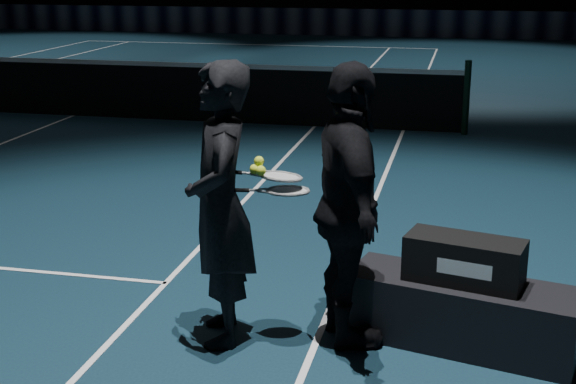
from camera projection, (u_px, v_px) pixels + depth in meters
name	position (u px, v px, depth m)	size (l,w,h in m)	color
floor	(72.00, 117.00, 13.33)	(36.00, 36.00, 0.00)	#0E2233
court_lines	(72.00, 116.00, 13.33)	(10.98, 23.78, 0.01)	white
net_post_right	(466.00, 98.00, 11.84)	(0.10, 0.10, 1.10)	black
net_mesh	(70.00, 90.00, 13.21)	(12.80, 0.02, 0.86)	black
net_tape	(67.00, 61.00, 13.08)	(12.80, 0.03, 0.07)	white
sponsor_backdrop	(281.00, 21.00, 27.73)	(22.00, 0.15, 0.90)	black
player_bench	(461.00, 313.00, 5.40)	(1.53, 0.51, 0.46)	black
racket_bag	(464.00, 260.00, 5.29)	(0.76, 0.33, 0.31)	black
bag_signature	(464.00, 269.00, 5.14)	(0.36, 0.00, 0.10)	white
player_a	(220.00, 205.00, 5.30)	(0.70, 0.46, 1.91)	black
player_b	(349.00, 207.00, 5.26)	(1.12, 0.47, 1.91)	black
racket_lower	(288.00, 191.00, 5.25)	(0.68, 0.22, 0.03)	black
racket_upper	(281.00, 176.00, 5.26)	(0.68, 0.22, 0.03)	black
tennis_balls	(258.00, 167.00, 5.22)	(0.12, 0.10, 0.12)	#CAD32C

